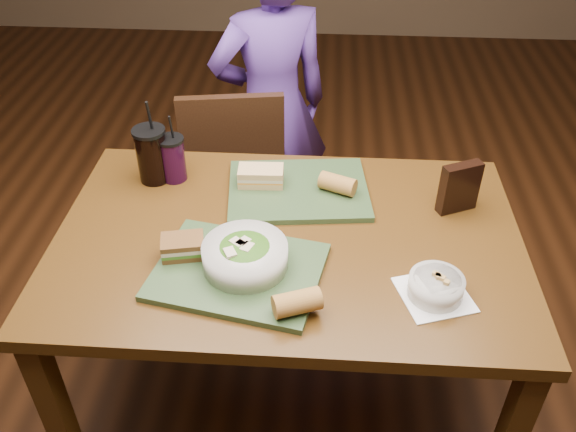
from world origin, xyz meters
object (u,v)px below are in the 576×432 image
object	(u,v)px
sandwich_far	(261,176)
cup_berry	(173,158)
soup_bowl	(436,286)
baguette_far	(338,184)
chair_far	(238,175)
cup_cola	(152,154)
dining_table	(288,260)
baguette_near	(297,302)
chip_bag	(459,188)
tray_far	(298,190)
diner	(272,109)
salad_bowl	(245,254)
sandwich_near	(183,247)
tray_near	(238,272)

from	to	relation	value
sandwich_far	cup_berry	world-z (taller)	cup_berry
soup_bowl	baguette_far	world-z (taller)	baguette_far
chair_far	cup_cola	bearing A→B (deg)	-114.22
dining_table	cup_berry	distance (m)	0.49
sandwich_far	baguette_near	distance (m)	0.55
baguette_near	chip_bag	distance (m)	0.64
tray_far	soup_bowl	world-z (taller)	soup_bowl
baguette_near	tray_far	bearing A→B (deg)	92.70
cup_cola	soup_bowl	bearing A→B (deg)	-29.69
diner	chip_bag	bearing A→B (deg)	106.12
baguette_near	dining_table	bearing A→B (deg)	97.85
dining_table	chip_bag	distance (m)	0.54
salad_bowl	sandwich_near	world-z (taller)	salad_bowl
dining_table	sandwich_near	size ratio (longest dim) A/B	10.55
sandwich_far	cup_berry	distance (m)	0.28
chair_far	diner	distance (m)	0.31
chair_far	baguette_near	world-z (taller)	chair_far
sandwich_near	chair_far	bearing A→B (deg)	88.19
soup_bowl	salad_bowl	bearing A→B (deg)	172.80
dining_table	diner	bearing A→B (deg)	98.06
sandwich_far	soup_bowl	bearing A→B (deg)	-42.41
diner	baguette_near	bearing A→B (deg)	74.47
soup_bowl	cup_cola	bearing A→B (deg)	150.31
dining_table	tray_far	bearing A→B (deg)	85.32
soup_bowl	tray_near	bearing A→B (deg)	174.91
salad_bowl	sandwich_far	xyz separation A→B (m)	(0.00, 0.37, -0.01)
sandwich_near	baguette_far	distance (m)	0.51
sandwich_near	soup_bowl	bearing A→B (deg)	-8.16
soup_bowl	cup_berry	world-z (taller)	cup_berry
baguette_far	salad_bowl	bearing A→B (deg)	-124.10
dining_table	salad_bowl	bearing A→B (deg)	-124.09
soup_bowl	chip_bag	distance (m)	0.38
baguette_far	chair_far	bearing A→B (deg)	128.02
baguette_far	cup_berry	bearing A→B (deg)	173.00
sandwich_far	cup_berry	bearing A→B (deg)	172.54
tray_far	sandwich_near	xyz separation A→B (m)	(-0.29, -0.33, 0.04)
cup_berry	tray_near	bearing A→B (deg)	-58.94
sandwich_near	baguette_far	size ratio (longest dim) A/B	1.13
dining_table	cup_cola	distance (m)	0.54
cup_berry	cup_cola	bearing A→B (deg)	-173.32
tray_far	sandwich_far	distance (m)	0.12
chair_far	cup_cola	size ratio (longest dim) A/B	3.20
dining_table	baguette_near	world-z (taller)	baguette_near
tray_far	baguette_near	bearing A→B (deg)	-87.30
diner	sandwich_near	size ratio (longest dim) A/B	10.97
chip_bag	cup_berry	bearing A→B (deg)	148.54
chair_far	chip_bag	world-z (taller)	chip_bag
salad_bowl	sandwich_far	distance (m)	0.37
tray_near	sandwich_far	world-z (taller)	sandwich_far
cup_cola	salad_bowl	bearing A→B (deg)	-50.24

